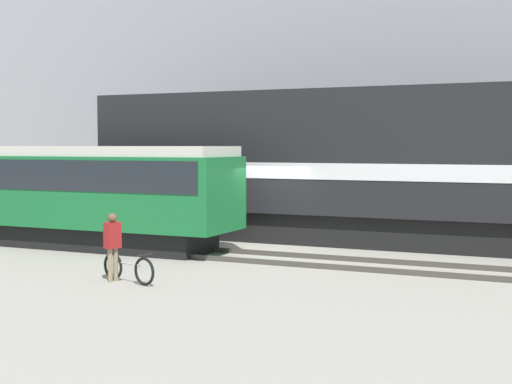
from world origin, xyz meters
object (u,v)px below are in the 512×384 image
object	(u,v)px
streetcar	(45,188)
bicycle	(128,268)
person	(113,240)
freight_locomotive	(357,164)

from	to	relation	value
streetcar	bicycle	bearing A→B (deg)	-35.31
bicycle	person	size ratio (longest dim) A/B	1.07
freight_locomotive	person	size ratio (longest dim) A/B	11.10
bicycle	person	world-z (taller)	person
bicycle	streetcar	bearing A→B (deg)	144.69
freight_locomotive	streetcar	size ratio (longest dim) A/B	1.37
streetcar	person	distance (m)	7.14
freight_locomotive	streetcar	world-z (taller)	freight_locomotive
bicycle	person	xyz separation A→B (m)	(-0.40, -0.04, 0.63)
person	freight_locomotive	bearing A→B (deg)	68.52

